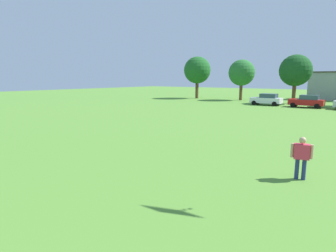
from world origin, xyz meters
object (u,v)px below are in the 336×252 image
at_px(parked_car_white_0, 267,99).
at_px(tree_center_left, 296,71).
at_px(adult_bystander, 302,154).
at_px(tree_left, 242,73).
at_px(parked_car_red_1, 307,101).
at_px(tree_far_left, 197,70).

bearing_deg(parked_car_white_0, tree_center_left, -116.26).
distance_m(adult_bystander, tree_left, 40.76).
xyz_separation_m(parked_car_white_0, parked_car_red_1, (5.38, -0.09, 0.00)).
bearing_deg(tree_far_left, adult_bystander, -53.96).
bearing_deg(tree_center_left, tree_far_left, 176.73).
distance_m(tree_far_left, tree_left, 8.74).
distance_m(adult_bystander, tree_center_left, 36.16).
distance_m(parked_car_white_0, tree_left, 10.29).
height_order(parked_car_white_0, parked_car_red_1, same).
relative_size(parked_car_red_1, tree_far_left, 0.54).
bearing_deg(tree_left, parked_car_white_0, -44.94).
bearing_deg(parked_car_red_1, tree_center_left, -60.81).
distance_m(parked_car_white_0, parked_car_red_1, 5.39).
height_order(tree_far_left, tree_center_left, tree_far_left).
relative_size(adult_bystander, parked_car_white_0, 0.39).
bearing_deg(tree_left, adult_bystander, -64.46).
distance_m(parked_car_red_1, tree_center_left, 7.23).
height_order(adult_bystander, parked_car_white_0, adult_bystander).
bearing_deg(parked_car_white_0, tree_left, -44.94).
xyz_separation_m(tree_far_left, tree_center_left, (17.93, -1.03, -0.37)).
height_order(tree_left, tree_center_left, tree_center_left).
xyz_separation_m(tree_far_left, tree_left, (8.70, 0.62, -0.58)).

